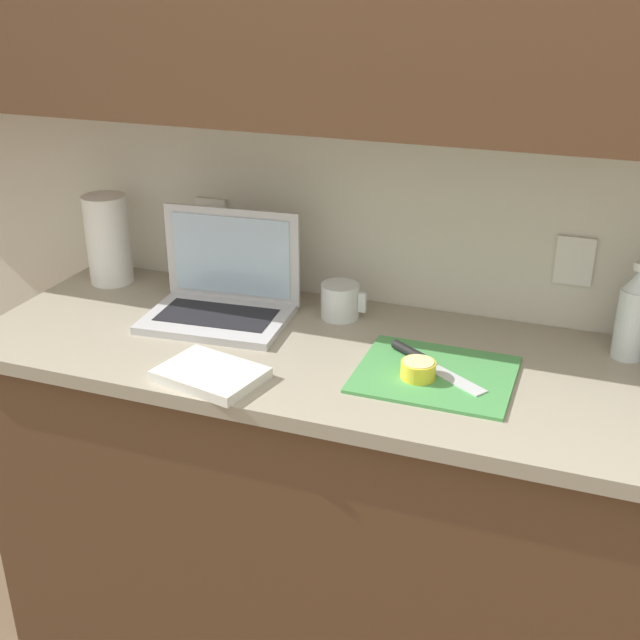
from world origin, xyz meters
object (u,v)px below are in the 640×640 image
lemon_half_cut (418,369)px  paper_towel_roll (108,239)px  cutting_board (435,374)px  knife (421,359)px  measuring_cup (340,301)px  laptop (223,293)px  bottle_water_clear (633,315)px

lemon_half_cut → paper_towel_roll: bearing=163.9°
lemon_half_cut → cutting_board: bearing=48.7°
knife → measuring_cup: 0.32m
cutting_board → knife: (-0.04, 0.04, 0.01)m
laptop → knife: bearing=-15.0°
lemon_half_cut → bottle_water_clear: bearing=33.6°
cutting_board → measuring_cup: measuring_cup is taller
lemon_half_cut → measuring_cup: (-0.27, 0.26, 0.02)m
laptop → cutting_board: bearing=-18.0°
laptop → lemon_half_cut: laptop is taller
measuring_cup → laptop: bearing=-162.2°
knife → cutting_board: bearing=-10.4°
laptop → cutting_board: (0.59, -0.14, -0.06)m
measuring_cup → cutting_board: bearing=-37.4°
laptop → measuring_cup: (0.29, 0.09, -0.02)m
laptop → knife: (0.55, -0.10, -0.05)m
knife → measuring_cup: bearing=176.7°
knife → paper_towel_roll: 0.98m
laptop → knife: 0.56m
cutting_board → laptop: bearing=166.7°
measuring_cup → paper_towel_roll: (-0.69, 0.01, 0.08)m
laptop → measuring_cup: 0.30m
bottle_water_clear → paper_towel_roll: 1.39m
laptop → paper_towel_roll: (-0.41, 0.10, 0.06)m
measuring_cup → lemon_half_cut: bearing=-44.4°
bottle_water_clear → measuring_cup: bearing=-178.6°
lemon_half_cut → bottle_water_clear: 0.52m
knife → bottle_water_clear: bearing=58.5°
paper_towel_roll → bottle_water_clear: bearing=0.2°
bottle_water_clear → cutting_board: bearing=-147.9°
laptop → lemon_half_cut: 0.58m
knife → measuring_cup: measuring_cup is taller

